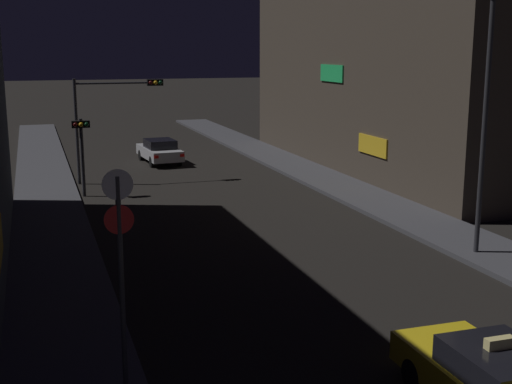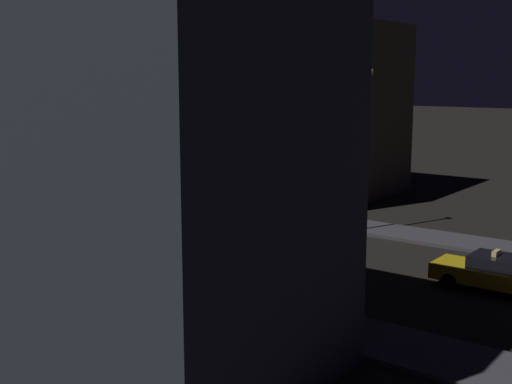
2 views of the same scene
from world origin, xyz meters
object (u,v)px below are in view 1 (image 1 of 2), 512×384
at_px(far_car, 160,151).
at_px(taxi, 495,382).
at_px(sign_pole_left, 121,265).
at_px(traffic_light_left_kerb, 82,141).
at_px(traffic_light_overhead, 111,107).
at_px(street_lamp_near_block, 487,94).

bearing_deg(far_car, taxi, -88.90).
distance_m(far_car, sign_pole_left, 28.40).
bearing_deg(traffic_light_left_kerb, traffic_light_overhead, 60.94).
xyz_separation_m(traffic_light_left_kerb, street_lamp_near_block, (11.42, -13.53, 2.71)).
bearing_deg(street_lamp_near_block, far_car, 106.45).
relative_size(traffic_light_left_kerb, sign_pole_left, 0.81).
relative_size(taxi, sign_pole_left, 1.01).
distance_m(far_car, street_lamp_near_block, 23.09).
height_order(taxi, street_lamp_near_block, street_lamp_near_block).
distance_m(sign_pole_left, street_lamp_near_block, 13.79).
bearing_deg(traffic_light_left_kerb, far_car, 58.53).
xyz_separation_m(traffic_light_left_kerb, sign_pole_left, (-0.73, -19.56, 0.24)).
height_order(sign_pole_left, street_lamp_near_block, street_lamp_near_block).
height_order(far_car, traffic_light_overhead, traffic_light_overhead).
bearing_deg(traffic_light_left_kerb, taxi, -75.82).
relative_size(far_car, traffic_light_overhead, 0.87).
relative_size(traffic_light_overhead, traffic_light_left_kerb, 1.46).
height_order(traffic_light_left_kerb, sign_pole_left, sign_pole_left).
distance_m(far_car, traffic_light_overhead, 6.83).
relative_size(sign_pole_left, street_lamp_near_block, 0.53).
bearing_deg(street_lamp_near_block, traffic_light_overhead, 120.37).
relative_size(far_car, street_lamp_near_block, 0.54).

